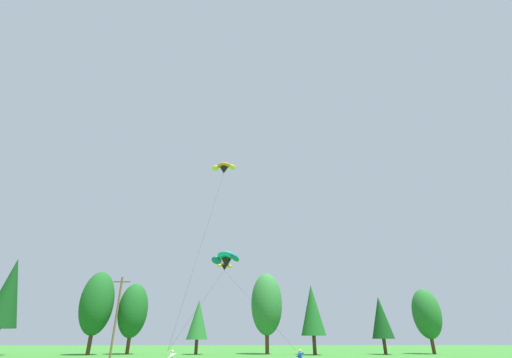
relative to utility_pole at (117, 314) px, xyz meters
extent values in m
cone|color=#0F3D14|center=(-21.63, 11.07, 3.93)|extent=(4.76, 4.76, 10.64)
cylinder|color=#472D19|center=(-7.77, 12.15, -3.57)|extent=(0.61, 0.61, 3.11)
ellipsoid|color=#19561E|center=(-7.77, 12.15, 2.41)|extent=(5.15, 5.15, 9.74)
cylinder|color=#472D19|center=(-2.50, 14.38, -3.77)|extent=(0.57, 0.57, 2.71)
ellipsoid|color=#19561E|center=(-2.50, 14.38, 1.45)|extent=(4.72, 4.72, 8.50)
cylinder|color=#472D19|center=(8.46, 13.97, -4.06)|extent=(0.52, 0.52, 2.14)
cone|color=#236628|center=(8.46, 13.97, 0.05)|extent=(3.41, 3.41, 6.08)
cylinder|color=#472D19|center=(19.81, 14.35, -3.55)|extent=(0.61, 0.61, 3.16)
ellipsoid|color=#2D7033|center=(19.81, 14.35, 2.54)|extent=(5.21, 5.21, 9.90)
cylinder|color=#472D19|center=(27.05, 11.91, -3.77)|extent=(0.57, 0.57, 2.71)
cone|color=#19561E|center=(27.05, 11.91, 1.43)|extent=(3.89, 3.89, 7.70)
cylinder|color=#472D19|center=(38.55, 13.32, -4.00)|extent=(0.53, 0.53, 2.26)
cone|color=#0F3D14|center=(38.55, 13.32, 0.35)|extent=(3.51, 3.51, 6.43)
cylinder|color=#472D19|center=(46.85, 14.36, -3.86)|extent=(0.55, 0.55, 2.54)
ellipsoid|color=#236628|center=(46.85, 14.36, 1.03)|extent=(4.54, 4.54, 7.95)
cylinder|color=brown|center=(0.00, 0.00, -0.26)|extent=(0.26, 0.26, 9.73)
cube|color=brown|center=(0.00, 0.00, 4.00)|extent=(2.20, 0.14, 0.14)
cube|color=white|center=(11.18, -18.82, -3.99)|extent=(0.27, 0.40, 0.60)
sphere|color=tan|center=(11.18, -18.82, -3.55)|extent=(0.22, 0.22, 0.22)
cylinder|color=white|center=(11.20, -19.06, -3.83)|extent=(0.53, 0.13, 0.35)
cylinder|color=white|center=(11.16, -18.59, -3.83)|extent=(0.53, 0.13, 0.35)
cube|color=blue|center=(20.74, -17.30, -3.99)|extent=(0.37, 0.44, 0.60)
sphere|color=tan|center=(20.74, -17.30, -3.55)|extent=(0.22, 0.22, 0.22)
cylinder|color=blue|center=(20.65, -17.52, -3.83)|extent=(0.52, 0.28, 0.35)
cylinder|color=blue|center=(20.83, -17.07, -3.83)|extent=(0.52, 0.28, 0.35)
ellipsoid|color=orange|center=(13.55, -9.53, 16.49)|extent=(1.81, 1.32, 0.73)
ellipsoid|color=yellow|center=(14.58, -9.69, 16.19)|extent=(0.95, 1.01, 0.90)
ellipsoid|color=yellow|center=(12.53, -9.36, 16.19)|extent=(1.08, 1.03, 0.90)
cone|color=black|center=(13.57, -9.43, 15.85)|extent=(1.07, 1.07, 0.80)
cylinder|color=black|center=(12.20, -14.14, 5.97)|extent=(2.75, 9.44, 18.96)
ellipsoid|color=red|center=(13.60, -2.07, 5.91)|extent=(1.40, 1.26, 0.51)
ellipsoid|color=yellow|center=(14.25, -1.77, 5.70)|extent=(0.87, 0.90, 0.63)
ellipsoid|color=yellow|center=(12.94, -2.37, 5.70)|extent=(0.82, 0.86, 0.63)
cone|color=black|center=(13.57, -1.99, 5.46)|extent=(0.86, 0.86, 0.55)
cylinder|color=black|center=(16.99, -9.58, 0.84)|extent=(6.87, 15.18, 8.70)
ellipsoid|color=teal|center=(13.93, -5.78, 6.26)|extent=(2.80, 2.68, 1.29)
ellipsoid|color=#0F666B|center=(15.07, -6.58, 5.87)|extent=(1.63, 1.79, 1.44)
ellipsoid|color=#0F666B|center=(12.79, -4.97, 5.87)|extent=(1.70, 1.75, 1.44)
cone|color=black|center=(14.02, -5.65, 5.40)|extent=(1.75, 1.75, 1.07)
cylinder|color=black|center=(12.43, -12.25, 0.68)|extent=(3.21, 13.22, 8.38)
camera|label=1|loc=(16.68, -46.92, -2.57)|focal=24.01mm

